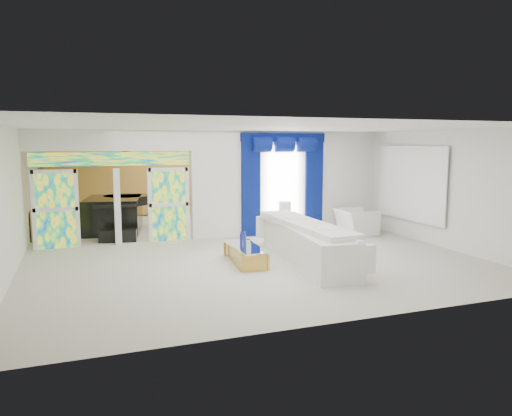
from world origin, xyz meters
name	(u,v)px	position (x,y,z in m)	size (l,w,h in m)	color
floor	(230,244)	(0.00, 0.00, 0.00)	(12.00, 12.00, 0.00)	#B7AF9E
dividing_wall	(289,183)	(2.15, 1.00, 1.50)	(5.70, 0.18, 3.00)	white
dividing_header	(112,140)	(-2.85, 1.00, 2.73)	(4.30, 0.18, 0.55)	white
stained_panel_left	(56,209)	(-4.28, 1.00, 1.00)	(0.95, 0.04, 2.00)	#994C3F
stained_panel_right	(169,204)	(-1.42, 1.00, 1.00)	(0.95, 0.04, 2.00)	#994C3F
stained_transom	(113,159)	(-2.85, 1.00, 2.25)	(4.00, 0.05, 0.35)	#994C3F
window_pane	(283,185)	(1.90, 0.90, 1.45)	(1.00, 0.02, 2.30)	white
blue_drape_left	(251,188)	(0.90, 0.87, 1.40)	(0.55, 0.10, 2.80)	#030D42
blue_drape_right	(314,186)	(2.90, 0.87, 1.40)	(0.55, 0.10, 2.80)	#030D42
blue_pelmet	(283,137)	(1.90, 0.87, 2.82)	(2.60, 0.12, 0.25)	#030D42
wall_mirror	(411,183)	(4.94, -1.00, 1.55)	(0.04, 2.70, 1.90)	white
gold_curtains	(184,174)	(0.00, 5.90, 1.50)	(9.70, 0.12, 2.90)	#C6842F
white_sofa	(306,244)	(1.08, -2.36, 0.39)	(0.89, 4.14, 0.79)	white
coffee_table	(245,255)	(-0.27, -2.06, 0.18)	(0.55, 1.66, 0.37)	#B99239
console_table	(294,228)	(2.16, 0.65, 0.20)	(1.22, 0.39, 0.41)	white
table_lamp	(285,211)	(1.86, 0.65, 0.70)	(0.36, 0.36, 0.58)	white
armchair	(356,222)	(3.88, 0.05, 0.37)	(1.13, 0.99, 0.73)	white
grand_piano	(114,215)	(-2.76, 2.95, 0.52)	(1.56, 2.04, 1.03)	black
piano_bench	(118,236)	(-2.76, 1.35, 0.16)	(0.99, 0.38, 0.33)	black
tv_console	(43,225)	(-4.66, 2.20, 0.42)	(0.58, 0.53, 0.84)	tan
chandelier	(125,143)	(-2.30, 3.40, 2.65)	(0.60, 0.60, 0.60)	gold
decanters	(245,242)	(-0.25, -1.97, 0.46)	(0.20, 0.86, 0.28)	#171592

